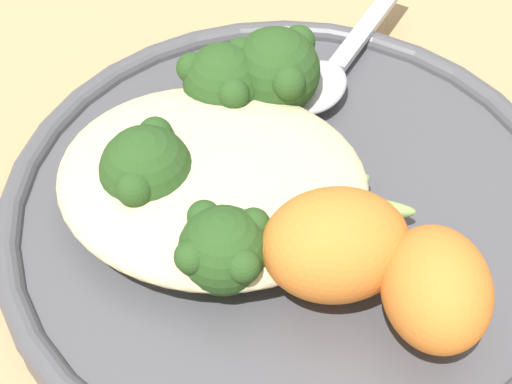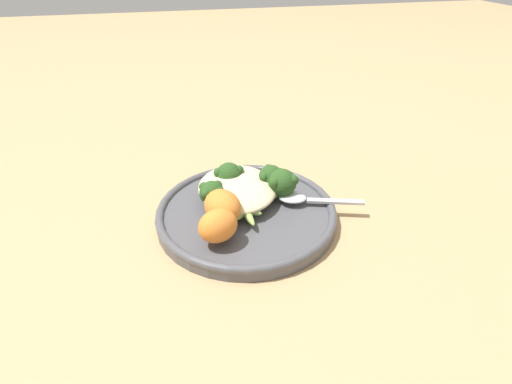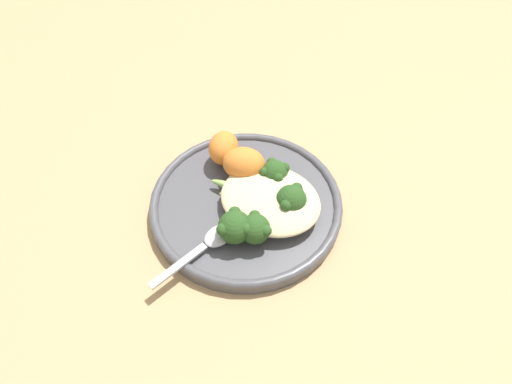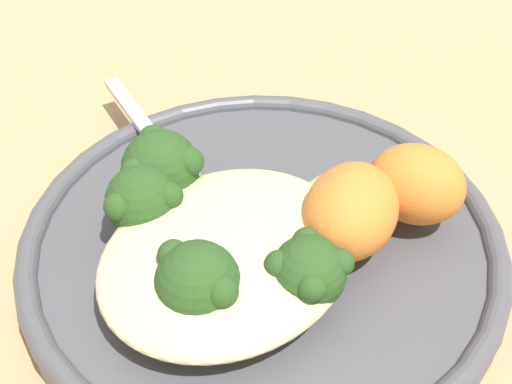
# 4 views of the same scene
# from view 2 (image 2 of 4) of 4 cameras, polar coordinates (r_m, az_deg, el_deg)

# --- Properties ---
(ground_plane) EXTENTS (4.00, 4.00, 0.00)m
(ground_plane) POSITION_cam_2_polar(r_m,az_deg,el_deg) (0.58, -0.15, -3.72)
(ground_plane) COLOR tan
(plate) EXTENTS (0.25, 0.25, 0.02)m
(plate) POSITION_cam_2_polar(r_m,az_deg,el_deg) (0.57, -1.42, -2.85)
(plate) COLOR #4C4C51
(plate) RESTS_ON ground_plane
(quinoa_mound) EXTENTS (0.13, 0.11, 0.02)m
(quinoa_mound) POSITION_cam_2_polar(r_m,az_deg,el_deg) (0.58, -2.72, 0.60)
(quinoa_mound) COLOR beige
(quinoa_mound) RESTS_ON plate
(broccoli_stalk_0) EXTENTS (0.08, 0.12, 0.04)m
(broccoli_stalk_0) POSITION_cam_2_polar(r_m,az_deg,el_deg) (0.57, 2.94, 0.75)
(broccoli_stalk_0) COLOR #8EB25B
(broccoli_stalk_0) RESTS_ON plate
(broccoli_stalk_1) EXTENTS (0.10, 0.10, 0.04)m
(broccoli_stalk_1) POSITION_cam_2_polar(r_m,az_deg,el_deg) (0.58, 1.49, 1.27)
(broccoli_stalk_1) COLOR #8EB25B
(broccoli_stalk_1) RESTS_ON plate
(broccoli_stalk_2) EXTENTS (0.13, 0.05, 0.04)m
(broccoli_stalk_2) POSITION_cam_2_polar(r_m,az_deg,el_deg) (0.59, -3.55, 1.62)
(broccoli_stalk_2) COLOR #8EB25B
(broccoli_stalk_2) RESTS_ON plate
(broccoli_stalk_3) EXTENTS (0.07, 0.08, 0.04)m
(broccoli_stalk_3) POSITION_cam_2_polar(r_m,az_deg,el_deg) (0.56, -5.57, -0.51)
(broccoli_stalk_3) COLOR #8EB25B
(broccoli_stalk_3) RESTS_ON plate
(sweet_potato_chunk_0) EXTENTS (0.07, 0.06, 0.04)m
(sweet_potato_chunk_0) POSITION_cam_2_polar(r_m,az_deg,el_deg) (0.53, -4.79, -2.10)
(sweet_potato_chunk_0) COLOR orange
(sweet_potato_chunk_0) RESTS_ON plate
(sweet_potato_chunk_1) EXTENTS (0.05, 0.06, 0.04)m
(sweet_potato_chunk_1) POSITION_cam_2_polar(r_m,az_deg,el_deg) (0.49, -5.46, -4.83)
(sweet_potato_chunk_1) COLOR orange
(sweet_potato_chunk_1) RESTS_ON plate
(spoon) EXTENTS (0.06, 0.12, 0.01)m
(spoon) POSITION_cam_2_polar(r_m,az_deg,el_deg) (0.57, 6.64, -0.99)
(spoon) COLOR #B7B7BC
(spoon) RESTS_ON plate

